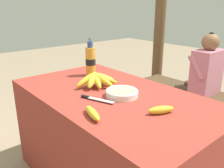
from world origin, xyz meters
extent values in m
cube|color=maroon|center=(0.00, 0.00, 0.37)|extent=(1.49, 0.84, 0.75)
sphere|color=#4C381E|center=(-0.21, 0.00, 0.81)|extent=(0.06, 0.06, 0.06)
ellipsoid|color=gold|center=(-0.21, -0.07, 0.81)|extent=(0.05, 0.19, 0.12)
ellipsoid|color=gold|center=(-0.17, -0.05, 0.81)|extent=(0.14, 0.16, 0.12)
ellipsoid|color=gold|center=(-0.15, -0.02, 0.80)|extent=(0.16, 0.09, 0.11)
ellipsoid|color=gold|center=(-0.14, 0.02, 0.81)|extent=(0.20, 0.10, 0.12)
ellipsoid|color=gold|center=(-0.16, 0.06, 0.80)|extent=(0.16, 0.18, 0.11)
ellipsoid|color=gold|center=(-0.19, 0.07, 0.81)|extent=(0.09, 0.20, 0.11)
cylinder|color=white|center=(0.08, 0.01, 0.76)|extent=(0.21, 0.21, 0.04)
torus|color=white|center=(0.08, 0.01, 0.78)|extent=(0.21, 0.21, 0.02)
cylinder|color=#D1B77A|center=(0.08, 0.01, 0.79)|extent=(0.17, 0.17, 0.01)
cylinder|color=gold|center=(-0.45, 0.14, 0.87)|extent=(0.08, 0.08, 0.24)
cylinder|color=black|center=(-0.45, 0.14, 0.87)|extent=(0.08, 0.08, 0.05)
cylinder|color=#33477F|center=(-0.45, 0.14, 1.01)|extent=(0.05, 0.05, 0.05)
torus|color=#33477F|center=(-0.45, 0.14, 1.05)|extent=(0.04, 0.01, 0.04)
ellipsoid|color=gold|center=(0.21, -0.31, 0.77)|extent=(0.19, 0.09, 0.04)
ellipsoid|color=gold|center=(0.42, 0.00, 0.77)|extent=(0.11, 0.16, 0.04)
cube|color=#BCBCC1|center=(0.07, -0.15, 0.76)|extent=(0.18, 0.09, 0.00)
cylinder|color=black|center=(-0.05, -0.19, 0.76)|extent=(0.06, 0.04, 0.02)
cube|color=#4C3823|center=(0.06, 1.35, 0.40)|extent=(1.78, 0.32, 0.04)
cube|color=#4C3823|center=(-0.72, 1.23, 0.19)|extent=(0.06, 0.06, 0.38)
cube|color=#4C3823|center=(-0.72, 1.47, 0.19)|extent=(0.06, 0.06, 0.38)
cylinder|color=#473828|center=(-0.29, 1.22, 0.21)|extent=(0.09, 0.09, 0.42)
cylinder|color=#473828|center=(-0.17, 1.22, 0.43)|extent=(0.30, 0.09, 0.09)
cylinder|color=#473828|center=(-0.29, 1.41, 0.21)|extent=(0.09, 0.09, 0.42)
cylinder|color=#473828|center=(-0.17, 1.41, 0.43)|extent=(0.30, 0.09, 0.09)
cube|color=#C67589|center=(-0.03, 1.32, 0.65)|extent=(0.20, 0.34, 0.47)
cylinder|color=#C67589|center=(-0.06, 1.16, 0.72)|extent=(0.20, 0.06, 0.25)
cylinder|color=#C67589|center=(-0.06, 1.48, 0.72)|extent=(0.20, 0.06, 0.25)
sphere|color=brown|center=(-0.03, 1.32, 0.96)|extent=(0.17, 0.17, 0.17)
sphere|color=black|center=(-0.03, 1.32, 1.03)|extent=(0.07, 0.07, 0.07)
cylinder|color=brown|center=(-0.96, 1.66, 1.26)|extent=(0.15, 0.15, 2.52)
camera|label=1|loc=(1.15, -0.97, 1.32)|focal=38.00mm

